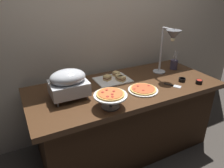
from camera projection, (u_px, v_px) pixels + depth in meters
name	position (u px, v px, depth m)	size (l,w,h in m)	color
ground_plane	(123.00, 146.00, 2.42)	(8.00, 8.00, 0.00)	#38332D
back_wall	(103.00, 32.00, 2.31)	(4.40, 0.04, 2.40)	#B7A893
buffet_table	(124.00, 117.00, 2.25)	(1.90, 0.84, 0.76)	#422816
chafing_dish	(68.00, 82.00, 1.81)	(0.32, 0.25, 0.26)	#B7BABF
heat_lamp	(171.00, 40.00, 2.15)	(0.15, 0.30, 0.51)	#B7BABF
pizza_plate_front	(143.00, 90.00, 1.99)	(0.28, 0.28, 0.03)	white
pizza_plate_center	(110.00, 96.00, 1.69)	(0.27, 0.27, 0.13)	#595B60
sandwich_platter	(114.00, 79.00, 2.21)	(0.36, 0.27, 0.06)	white
sauce_cup_near	(182.00, 80.00, 2.19)	(0.07, 0.07, 0.03)	black
sauce_cup_far	(199.00, 82.00, 2.13)	(0.07, 0.07, 0.04)	black
utensil_holder	(174.00, 64.00, 2.49)	(0.08, 0.08, 0.23)	#383347
serving_spatula	(173.00, 86.00, 2.09)	(0.12, 0.16, 0.01)	#B7BABF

